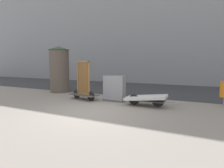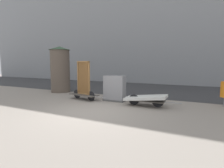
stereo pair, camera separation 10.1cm
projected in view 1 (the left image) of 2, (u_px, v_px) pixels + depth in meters
ground_plane at (91, 112)px, 6.95m from camera, size 60.00×60.00×0.00m
road_strip at (142, 89)px, 13.78m from camera, size 56.00×7.45×0.01m
building_facade at (159, 12)px, 18.11m from camera, size 48.00×4.00×14.57m
bike_cart_with_bedframe at (83, 87)px, 9.38m from camera, size 2.42×0.97×2.08m
bike_cart_with_mattress at (146, 98)px, 7.97m from camera, size 2.48×0.92×0.56m
utility_cabinet at (115, 89)px, 9.10m from camera, size 1.15×0.59×1.32m
advertising_column at (59, 69)px, 11.95m from camera, size 1.45×1.45×3.12m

